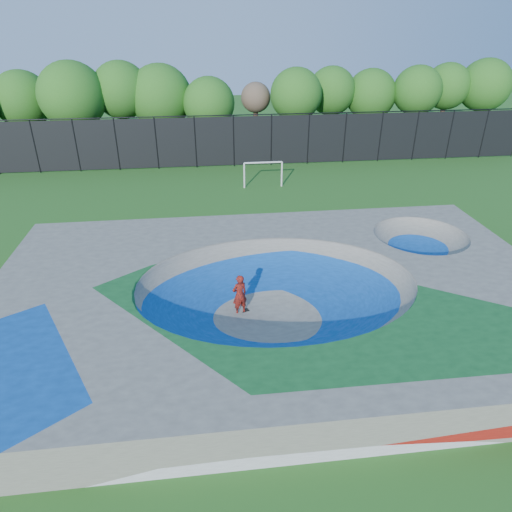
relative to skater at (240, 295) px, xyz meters
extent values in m
plane|color=#205718|center=(1.42, -0.23, -0.87)|extent=(120.00, 120.00, 0.00)
cube|color=gray|center=(1.42, -0.23, -0.12)|extent=(22.00, 14.00, 1.50)
imported|color=red|center=(0.00, 0.00, 0.00)|extent=(0.75, 0.63, 1.74)
cube|color=black|center=(0.00, 0.00, -0.84)|extent=(0.81, 0.50, 0.05)
cylinder|color=silver|center=(1.70, 15.34, 0.01)|extent=(0.12, 0.12, 1.76)
cylinder|color=silver|center=(4.34, 15.34, 0.01)|extent=(0.12, 0.12, 1.76)
cylinder|color=silver|center=(3.02, 15.34, 0.89)|extent=(2.64, 0.12, 0.12)
cylinder|color=black|center=(-13.58, 20.77, 1.13)|extent=(0.09, 0.09, 4.00)
cylinder|color=black|center=(-10.58, 20.77, 1.13)|extent=(0.09, 0.09, 4.00)
cylinder|color=black|center=(-7.58, 20.77, 1.13)|extent=(0.09, 0.09, 4.00)
cylinder|color=black|center=(-4.58, 20.77, 1.13)|extent=(0.09, 0.09, 4.00)
cylinder|color=black|center=(-1.58, 20.77, 1.13)|extent=(0.09, 0.09, 4.00)
cylinder|color=black|center=(1.42, 20.77, 1.13)|extent=(0.09, 0.09, 4.00)
cylinder|color=black|center=(4.42, 20.77, 1.13)|extent=(0.09, 0.09, 4.00)
cylinder|color=black|center=(7.42, 20.77, 1.13)|extent=(0.09, 0.09, 4.00)
cylinder|color=black|center=(10.42, 20.77, 1.13)|extent=(0.09, 0.09, 4.00)
cylinder|color=black|center=(13.42, 20.77, 1.13)|extent=(0.09, 0.09, 4.00)
cylinder|color=black|center=(16.42, 20.77, 1.13)|extent=(0.09, 0.09, 4.00)
cylinder|color=black|center=(19.42, 20.77, 1.13)|extent=(0.09, 0.09, 4.00)
cylinder|color=black|center=(22.42, 20.77, 1.13)|extent=(0.09, 0.09, 4.00)
cube|color=black|center=(1.42, 20.77, 1.13)|extent=(48.00, 0.03, 3.80)
cylinder|color=black|center=(1.42, 20.77, 3.13)|extent=(48.00, 0.08, 0.08)
cylinder|color=#4D3326|center=(-15.80, 26.73, 0.53)|extent=(0.44, 0.44, 2.80)
sphere|color=#246019|center=(-15.80, 26.73, 3.71)|extent=(4.74, 4.74, 4.74)
cylinder|color=#4D3326|center=(-11.25, 24.76, 0.67)|extent=(0.44, 0.44, 3.08)
sphere|color=#246019|center=(-11.25, 24.76, 4.23)|extent=(5.37, 5.37, 5.37)
cylinder|color=#4D3326|center=(-7.56, 26.01, 0.90)|extent=(0.44, 0.44, 3.55)
sphere|color=#246019|center=(-7.56, 26.01, 4.43)|extent=(4.68, 4.68, 4.68)
cylinder|color=#4D3326|center=(-4.35, 26.02, 0.51)|extent=(0.44, 0.44, 2.76)
sphere|color=#246019|center=(-4.35, 26.02, 3.87)|extent=(5.30, 5.30, 5.30)
cylinder|color=#4D3326|center=(-0.32, 24.58, 0.48)|extent=(0.44, 0.44, 2.70)
sphere|color=#246019|center=(-0.32, 24.58, 3.45)|extent=(4.30, 4.30, 4.30)
cylinder|color=#4D3326|center=(3.83, 26.29, 0.82)|extent=(0.44, 0.44, 3.37)
sphere|color=brown|center=(3.83, 26.29, 3.60)|extent=(2.60, 2.60, 2.60)
cylinder|color=#4D3326|center=(7.08, 24.67, 0.76)|extent=(0.44, 0.44, 3.25)
sphere|color=#246019|center=(7.08, 24.67, 4.03)|extent=(4.39, 4.39, 4.39)
cylinder|color=#4D3326|center=(10.81, 26.96, 0.74)|extent=(0.44, 0.44, 3.22)
sphere|color=#246019|center=(10.81, 26.96, 3.95)|extent=(4.27, 4.27, 4.27)
cylinder|color=#4D3326|center=(14.52, 26.92, 0.50)|extent=(0.44, 0.44, 2.75)
sphere|color=#246019|center=(14.52, 26.92, 3.58)|extent=(4.53, 4.53, 4.53)
cylinder|color=#4D3326|center=(18.31, 25.65, 0.78)|extent=(0.44, 0.44, 3.30)
sphere|color=#246019|center=(18.31, 25.65, 4.04)|extent=(4.30, 4.30, 4.30)
cylinder|color=#4D3326|center=(21.43, 26.33, 0.93)|extent=(0.44, 0.44, 3.60)
sphere|color=#246019|center=(21.43, 26.33, 4.26)|extent=(4.10, 4.10, 4.10)
cylinder|color=#4D3326|center=(24.82, 25.89, 0.87)|extent=(0.44, 0.44, 3.48)
sphere|color=#246019|center=(24.82, 25.89, 4.36)|extent=(4.66, 4.66, 4.66)
camera|label=1|loc=(-1.20, -15.22, 9.64)|focal=32.00mm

